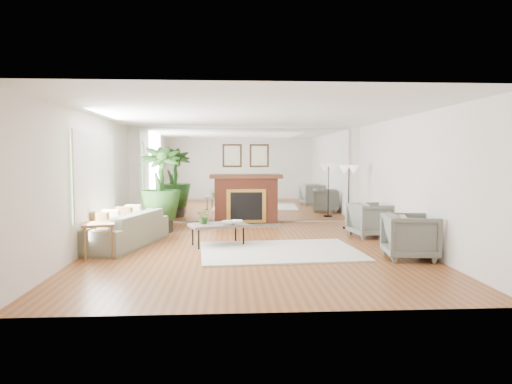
{
  "coord_description": "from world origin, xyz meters",
  "views": [
    {
      "loc": [
        -0.44,
        -8.36,
        1.69
      ],
      "look_at": [
        0.1,
        0.6,
        1.02
      ],
      "focal_mm": 32.0,
      "sensor_mm": 36.0,
      "label": 1
    }
  ],
  "objects": [
    {
      "name": "coffee_table",
      "position": [
        -0.65,
        0.38,
        0.39
      ],
      "size": [
        1.21,
        0.93,
        0.42
      ],
      "rotation": [
        0.0,
        0.0,
        0.33
      ],
      "color": "#655B50",
      "rests_on": "ground"
    },
    {
      "name": "floor_lamp",
      "position": [
        2.42,
        2.35,
        1.3
      ],
      "size": [
        0.49,
        0.27,
        1.52
      ],
      "color": "black",
      "rests_on": "ground"
    },
    {
      "name": "armchair_back",
      "position": [
        2.6,
        1.19,
        0.37
      ],
      "size": [
        0.93,
        0.91,
        0.73
      ],
      "primitive_type": "imported",
      "rotation": [
        0.0,
        0.0,
        1.75
      ],
      "color": "gray",
      "rests_on": "ground"
    },
    {
      "name": "mirror_panel",
      "position": [
        0.0,
        3.47,
        1.25
      ],
      "size": [
        5.4,
        0.04,
        2.4
      ],
      "primitive_type": "cube",
      "color": "silver",
      "rests_on": "wall_back"
    },
    {
      "name": "fruit_bowl",
      "position": [
        -0.45,
        0.29,
        0.46
      ],
      "size": [
        0.33,
        0.33,
        0.07
      ],
      "primitive_type": "imported",
      "rotation": [
        0.0,
        0.0,
        -0.3
      ],
      "color": "olive",
      "rests_on": "coffee_table"
    },
    {
      "name": "tabletop_plant",
      "position": [
        -0.92,
        0.38,
        0.58
      ],
      "size": [
        0.34,
        0.31,
        0.31
      ],
      "primitive_type": "imported",
      "rotation": [
        0.0,
        0.0,
        -0.28
      ],
      "color": "#376525",
      "rests_on": "coffee_table"
    },
    {
      "name": "book",
      "position": [
        -0.37,
        0.7,
        0.43
      ],
      "size": [
        0.2,
        0.26,
        0.02
      ],
      "primitive_type": "imported",
      "rotation": [
        0.0,
        0.0,
        0.02
      ],
      "color": "olive",
      "rests_on": "coffee_table"
    },
    {
      "name": "wall_right",
      "position": [
        2.99,
        0.0,
        1.25
      ],
      "size": [
        0.02,
        7.0,
        2.5
      ],
      "primitive_type": "cube",
      "color": "silver",
      "rests_on": "ground"
    },
    {
      "name": "side_table",
      "position": [
        -2.65,
        -0.6,
        0.5
      ],
      "size": [
        0.66,
        0.66,
        0.6
      ],
      "rotation": [
        0.0,
        0.0,
        0.3
      ],
      "color": "olive",
      "rests_on": "ground"
    },
    {
      "name": "ground",
      "position": [
        0.0,
        0.0,
        0.0
      ],
      "size": [
        7.0,
        7.0,
        0.0
      ],
      "primitive_type": "plane",
      "color": "brown",
      "rests_on": "ground"
    },
    {
      "name": "window_panel",
      "position": [
        -2.96,
        0.4,
        1.35
      ],
      "size": [
        0.04,
        2.4,
        1.5
      ],
      "primitive_type": "cube",
      "color": "#B2E09E",
      "rests_on": "wall_left"
    },
    {
      "name": "sofa",
      "position": [
        -2.45,
        0.44,
        0.33
      ],
      "size": [
        1.44,
        2.41,
        0.66
      ],
      "primitive_type": "imported",
      "rotation": [
        0.0,
        0.0,
        -1.83
      ],
      "color": "gray",
      "rests_on": "ground"
    },
    {
      "name": "wall_left",
      "position": [
        -2.99,
        0.0,
        1.25
      ],
      "size": [
        0.02,
        7.0,
        2.5
      ],
      "primitive_type": "cube",
      "color": "silver",
      "rests_on": "ground"
    },
    {
      "name": "area_rug",
      "position": [
        0.47,
        -0.29,
        0.02
      ],
      "size": [
        2.95,
        2.21,
        0.03
      ],
      "primitive_type": "cube",
      "rotation": [
        0.0,
        0.0,
        0.07
      ],
      "color": "silver",
      "rests_on": "ground"
    },
    {
      "name": "fireplace",
      "position": [
        0.0,
        3.26,
        0.66
      ],
      "size": [
        1.85,
        0.83,
        2.05
      ],
      "color": "brown",
      "rests_on": "ground"
    },
    {
      "name": "potted_ficus",
      "position": [
        -2.0,
        2.1,
        1.05
      ],
      "size": [
        1.02,
        1.02,
        1.96
      ],
      "color": "black",
      "rests_on": "ground"
    },
    {
      "name": "wall_back",
      "position": [
        0.0,
        3.49,
        1.25
      ],
      "size": [
        6.0,
        0.02,
        2.5
      ],
      "primitive_type": "cube",
      "color": "silver",
      "rests_on": "ground"
    },
    {
      "name": "armchair_front",
      "position": [
        2.6,
        -0.96,
        0.38
      ],
      "size": [
        0.93,
        0.91,
        0.76
      ],
      "primitive_type": "imported",
      "rotation": [
        0.0,
        0.0,
        1.45
      ],
      "color": "gray",
      "rests_on": "ground"
    }
  ]
}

